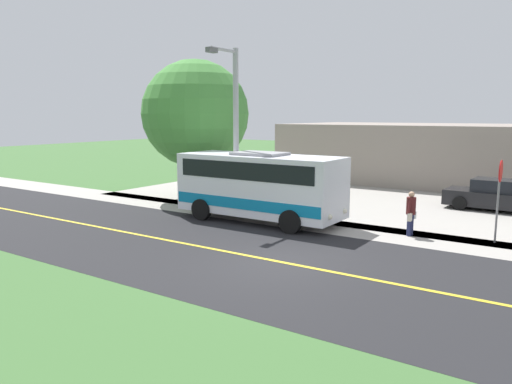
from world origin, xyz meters
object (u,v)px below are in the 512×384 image
pedestrian_with_bags (411,212)px  stop_sign (499,187)px  commercial_building (432,153)px  street_light_pole (234,124)px  parked_car_near (497,196)px  tree_curbside (195,114)px  shuttle_bus_front (260,183)px

pedestrian_with_bags → stop_sign: 3.04m
commercial_building → street_light_pole: bearing=-14.2°
parked_car_near → commercial_building: (-8.87, -5.25, 1.19)m
pedestrian_with_bags → tree_curbside: bearing=-99.1°
shuttle_bus_front → stop_sign: 8.88m
parked_car_near → tree_curbside: bearing=-69.6°
shuttle_bus_front → commercial_building: (-16.90, 2.61, 0.30)m
shuttle_bus_front → stop_sign: bearing=100.4°
shuttle_bus_front → commercial_building: size_ratio=0.38×
pedestrian_with_bags → stop_sign: stop_sign is taller
tree_curbside → commercial_building: size_ratio=0.39×
street_light_pole → commercial_building: bearing=165.8°
parked_car_near → street_light_pole: bearing=-50.9°
stop_sign → tree_curbside: bearing=-95.1°
stop_sign → street_light_pole: size_ratio=0.40×
parked_car_near → stop_sign: bearing=7.7°
parked_car_near → commercial_building: 10.37m
parked_car_near → tree_curbside: (5.13, -13.78, 3.75)m
pedestrian_with_bags → tree_curbside: size_ratio=0.23×
street_light_pole → parked_car_near: (-7.67, 9.43, -3.30)m
pedestrian_with_bags → tree_curbside: tree_curbside is taller
stop_sign → street_light_pole: 10.56m
shuttle_bus_front → street_light_pole: size_ratio=0.99×
stop_sign → commercial_building: bearing=-158.2°
street_light_pole → commercial_building: 17.19m
pedestrian_with_bags → stop_sign: bearing=102.2°
shuttle_bus_front → tree_curbside: size_ratio=0.98×
pedestrian_with_bags → commercial_building: 16.28m
shuttle_bus_front → stop_sign: (-1.60, 8.73, 0.38)m
street_light_pole → tree_curbside: (-2.54, -4.35, 0.45)m
street_light_pole → tree_curbside: 5.05m
shuttle_bus_front → parked_car_near: bearing=135.6°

